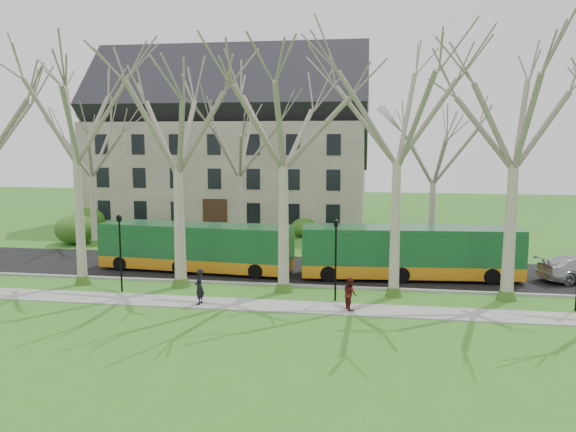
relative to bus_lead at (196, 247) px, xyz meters
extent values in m
plane|color=#417621|center=(3.35, -4.27, -1.62)|extent=(120.00, 120.00, 0.00)
cube|color=gray|center=(3.35, -6.77, -1.59)|extent=(70.00, 2.00, 0.06)
cube|color=black|center=(3.35, 1.23, -1.59)|extent=(80.00, 8.00, 0.06)
cube|color=#A5A39E|center=(3.35, -2.77, -1.55)|extent=(80.00, 0.25, 0.14)
cube|color=gray|center=(-2.65, 19.73, 3.38)|extent=(26.00, 12.00, 10.00)
cylinder|color=black|center=(-2.65, -5.27, 0.38)|extent=(0.10, 0.10, 4.00)
cube|color=black|center=(-2.65, -5.27, 2.53)|extent=(0.22, 0.22, 0.30)
cylinder|color=black|center=(9.35, -5.27, 0.38)|extent=(0.10, 0.10, 4.00)
cube|color=black|center=(9.35, -5.27, 2.53)|extent=(0.22, 0.22, 0.30)
ellipsoid|color=#245919|center=(-12.65, 7.73, -0.62)|extent=(2.60, 2.60, 2.00)
ellipsoid|color=#245919|center=(-6.65, 7.73, -0.62)|extent=(2.60, 2.60, 2.00)
ellipsoid|color=#245919|center=(7.35, 7.73, -0.62)|extent=(2.60, 2.60, 2.00)
ellipsoid|color=#245919|center=(13.35, 7.73, -0.62)|extent=(2.60, 2.60, 2.00)
ellipsoid|color=#245919|center=(-14.65, 13.73, -0.62)|extent=(2.60, 2.60, 2.00)
ellipsoid|color=#245919|center=(5.35, 13.73, -0.62)|extent=(2.60, 2.60, 2.00)
imported|color=black|center=(2.47, -7.09, -0.64)|extent=(0.47, 0.69, 1.85)
imported|color=#4F1412|center=(10.20, -6.87, -0.76)|extent=(0.88, 0.96, 1.61)
camera|label=1|loc=(11.22, -34.20, 6.97)|focal=35.00mm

